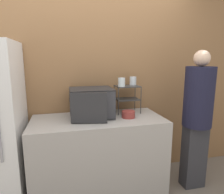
# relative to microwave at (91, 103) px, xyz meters

# --- Properties ---
(wall_back) EXTENTS (8.00, 0.06, 2.60)m
(wall_back) POSITION_rel_microwave_xyz_m (0.06, 0.31, 0.25)
(wall_back) COLOR olive
(wall_back) RESTS_ON ground_plane
(counter) EXTENTS (1.48, 0.68, 0.89)m
(counter) POSITION_rel_microwave_xyz_m (0.06, -0.08, -0.61)
(counter) COLOR #9E9993
(counter) RESTS_ON ground_plane
(microwave) EXTENTS (0.49, 0.49, 0.33)m
(microwave) POSITION_rel_microwave_xyz_m (0.00, 0.00, 0.00)
(microwave) COLOR #262628
(microwave) RESTS_ON counter
(dish_rack) EXTENTS (0.29, 0.22, 0.34)m
(dish_rack) POSITION_rel_microwave_xyz_m (0.46, 0.11, 0.08)
(dish_rack) COLOR #333333
(dish_rack) RESTS_ON counter
(glass_front_left) EXTENTS (0.08, 0.08, 0.11)m
(glass_front_left) POSITION_rel_microwave_xyz_m (0.37, 0.05, 0.22)
(glass_front_left) COLOR silver
(glass_front_left) RESTS_ON dish_rack
(glass_back_right) EXTENTS (0.08, 0.08, 0.11)m
(glass_back_right) POSITION_rel_microwave_xyz_m (0.55, 0.16, 0.22)
(glass_back_right) COLOR silver
(glass_back_right) RESTS_ON dish_rack
(bowl) EXTENTS (0.15, 0.15, 0.08)m
(bowl) POSITION_rel_microwave_xyz_m (0.41, -0.12, -0.13)
(bowl) COLOR maroon
(bowl) RESTS_ON counter
(person) EXTENTS (0.33, 0.33, 1.65)m
(person) POSITION_rel_microwave_xyz_m (1.20, -0.27, -0.13)
(person) COLOR #2D2D33
(person) RESTS_ON ground_plane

